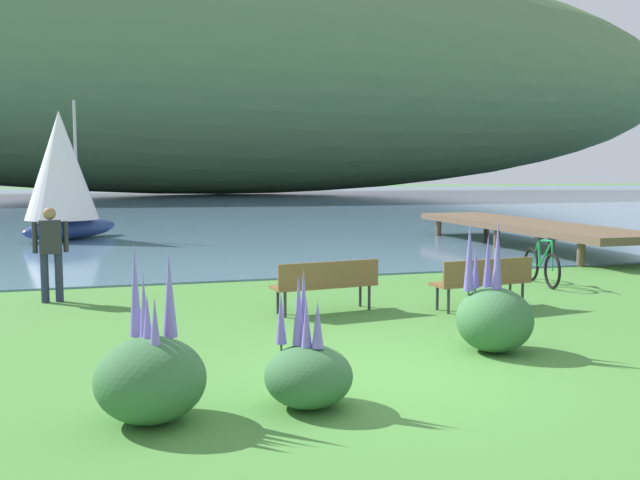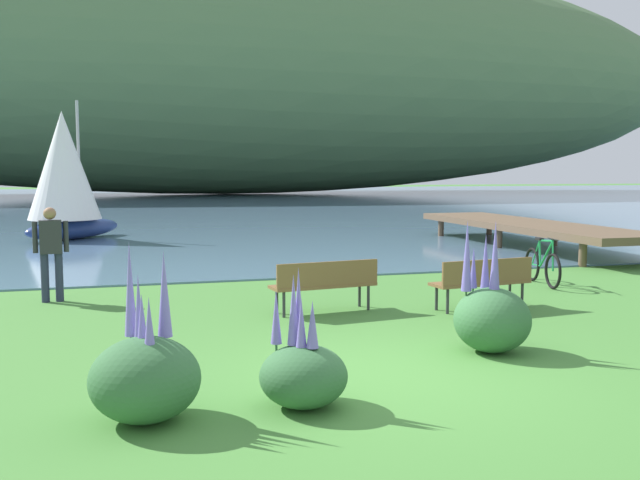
{
  "view_description": "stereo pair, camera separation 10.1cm",
  "coord_description": "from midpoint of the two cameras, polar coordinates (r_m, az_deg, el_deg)",
  "views": [
    {
      "loc": [
        -2.91,
        -7.34,
        2.36
      ],
      "look_at": [
        0.88,
        5.77,
        1.0
      ],
      "focal_mm": 39.09,
      "sensor_mm": 36.0,
      "label": 1
    },
    {
      "loc": [
        -2.81,
        -7.37,
        2.36
      ],
      "look_at": [
        0.88,
        5.77,
        1.0
      ],
      "focal_mm": 39.09,
      "sensor_mm": 36.0,
      "label": 2
    }
  ],
  "objects": [
    {
      "name": "park_bench_further_along",
      "position": [
        12.2,
        13.02,
        -3.13
      ],
      "size": [
        1.85,
        0.71,
        0.88
      ],
      "color": "brown",
      "rests_on": "ground"
    },
    {
      "name": "park_bench_near_camera",
      "position": [
        11.59,
        0.25,
        -3.44
      ],
      "size": [
        1.85,
        0.71,
        0.88
      ],
      "color": "brown",
      "rests_on": "ground"
    },
    {
      "name": "echium_bush_mid_cluster",
      "position": [
        6.87,
        -14.11,
        -10.73
      ],
      "size": [
        1.05,
        1.05,
        1.69
      ],
      "color": "#386B3D",
      "rests_on": "ground"
    },
    {
      "name": "pier_dock",
      "position": [
        22.15,
        16.32,
        1.13
      ],
      "size": [
        2.4,
        10.0,
        0.8
      ],
      "color": "brown",
      "rests_on": "ground"
    },
    {
      "name": "bicycle_leaning_near_bench",
      "position": [
        15.16,
        17.5,
        -2.01
      ],
      "size": [
        0.38,
        1.75,
        1.01
      ],
      "color": "black",
      "rests_on": "ground"
    },
    {
      "name": "echium_bush_beside_closest",
      "position": [
        7.08,
        -1.41,
        -10.69
      ],
      "size": [
        0.89,
        0.89,
        1.4
      ],
      "color": "#386B3D",
      "rests_on": "ground"
    },
    {
      "name": "distant_hillside",
      "position": [
        71.13,
        -8.31,
        13.5
      ],
      "size": [
        104.97,
        28.0,
        24.1
      ],
      "primitive_type": "ellipsoid",
      "color": "#567A4C",
      "rests_on": "bay_water"
    },
    {
      "name": "person_at_shoreline",
      "position": [
        13.38,
        -21.38,
        -0.63
      ],
      "size": [
        0.61,
        0.26,
        1.71
      ],
      "color": "#282D47",
      "rests_on": "ground"
    },
    {
      "name": "bay_water",
      "position": [
        54.75,
        -13.13,
        3.1
      ],
      "size": [
        180.0,
        80.0,
        0.04
      ],
      "primitive_type": "cube",
      "color": "#5B7F9E",
      "rests_on": "ground"
    },
    {
      "name": "sailboat_mid_bay",
      "position": [
        24.86,
        -20.48,
        5.09
      ],
      "size": [
        3.69,
        3.81,
        4.7
      ],
      "color": "navy",
      "rests_on": "bay_water"
    },
    {
      "name": "echium_bush_closest_to_camera",
      "position": [
        9.4,
        13.75,
        -6.08
      ],
      "size": [
        1.0,
        1.0,
        1.73
      ],
      "color": "#386B3D",
      "rests_on": "ground"
    },
    {
      "name": "ground_plane",
      "position": [
        8.24,
        5.0,
        -10.98
      ],
      "size": [
        200.0,
        200.0,
        0.0
      ],
      "primitive_type": "plane",
      "color": "#478438"
    }
  ]
}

